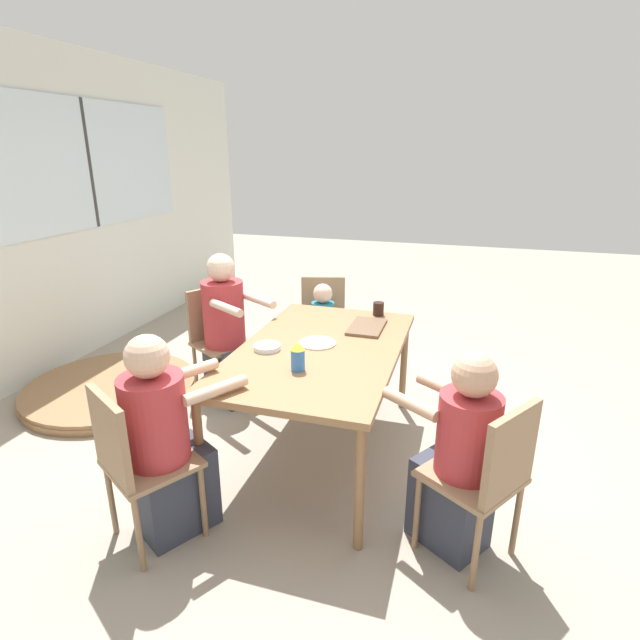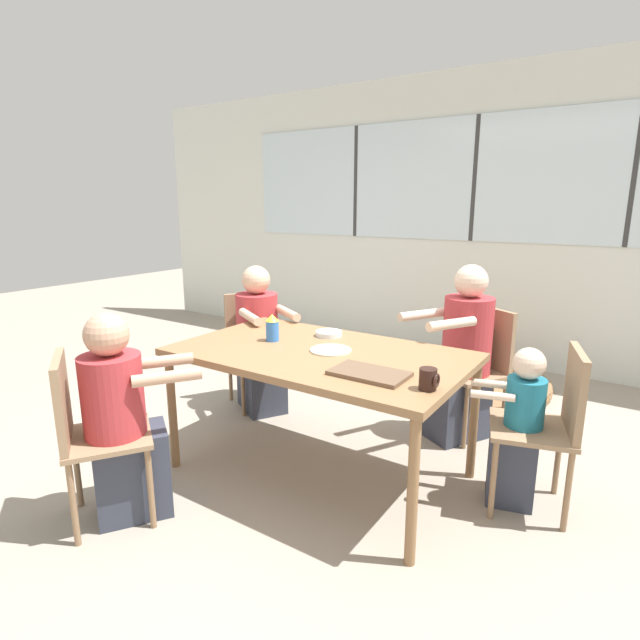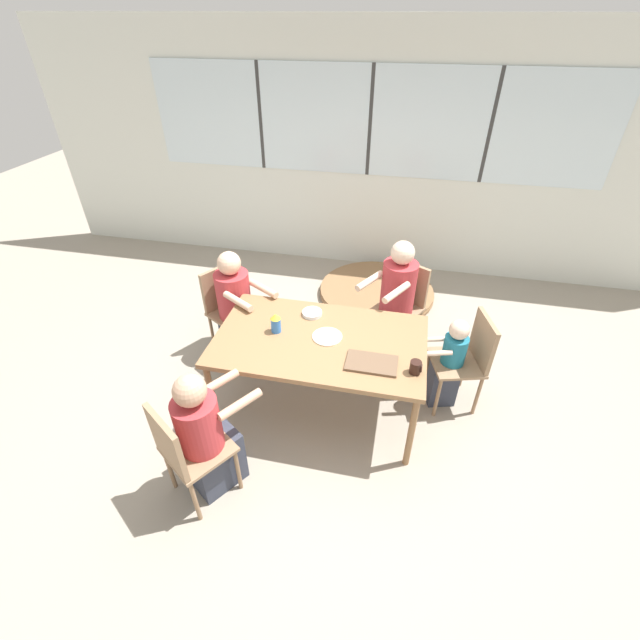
{
  "view_description": "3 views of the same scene",
  "coord_description": "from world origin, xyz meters",
  "px_view_note": "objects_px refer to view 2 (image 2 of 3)",
  "views": [
    {
      "loc": [
        -2.76,
        -0.84,
        1.93
      ],
      "look_at": [
        0.0,
        0.0,
        0.93
      ],
      "focal_mm": 28.0,
      "sensor_mm": 36.0,
      "label": 1
    },
    {
      "loc": [
        1.49,
        -2.26,
        1.57
      ],
      "look_at": [
        0.0,
        0.0,
        0.93
      ],
      "focal_mm": 28.0,
      "sensor_mm": 36.0,
      "label": 2
    },
    {
      "loc": [
        0.55,
        -2.53,
        2.83
      ],
      "look_at": [
        0.0,
        0.0,
        0.93
      ],
      "focal_mm": 24.0,
      "sensor_mm": 36.0,
      "label": 3
    }
  ],
  "objects_px": {
    "person_man_teal_shirt": "(462,361)",
    "folded_table_stack": "(467,381)",
    "person_man_blue_shirt": "(259,346)",
    "person_toddler": "(517,432)",
    "chair_for_man_blue_shirt": "(252,338)",
    "chair_for_toddler": "(552,416)",
    "bowl_white_shallow": "(329,334)",
    "chair_for_woman_green_shirt": "(86,425)",
    "person_woman_green_shirt": "(123,426)",
    "chair_for_man_teal_shirt": "(480,359)",
    "sippy_cup": "(272,327)",
    "coffee_mug": "(429,379)"
  },
  "relations": [
    {
      "from": "person_man_teal_shirt",
      "to": "folded_table_stack",
      "type": "distance_m",
      "value": 1.12
    },
    {
      "from": "person_man_blue_shirt",
      "to": "person_toddler",
      "type": "bearing_deg",
      "value": 113.32
    },
    {
      "from": "person_man_teal_shirt",
      "to": "chair_for_man_blue_shirt",
      "type": "bearing_deg",
      "value": 40.38
    },
    {
      "from": "chair_for_toddler",
      "to": "bowl_white_shallow",
      "type": "xyz_separation_m",
      "value": [
        -1.32,
        -0.03,
        0.24
      ]
    },
    {
      "from": "chair_for_woman_green_shirt",
      "to": "person_man_teal_shirt",
      "type": "bearing_deg",
      "value": 91.79
    },
    {
      "from": "chair_for_man_blue_shirt",
      "to": "person_woman_green_shirt",
      "type": "relative_size",
      "value": 0.82
    },
    {
      "from": "chair_for_man_teal_shirt",
      "to": "sippy_cup",
      "type": "xyz_separation_m",
      "value": [
        -0.97,
        -1.05,
        0.31
      ]
    },
    {
      "from": "person_woman_green_shirt",
      "to": "chair_for_toddler",
      "type": "bearing_deg",
      "value": 68.17
    },
    {
      "from": "chair_for_man_blue_shirt",
      "to": "folded_table_stack",
      "type": "height_order",
      "value": "chair_for_man_blue_shirt"
    },
    {
      "from": "chair_for_toddler",
      "to": "bowl_white_shallow",
      "type": "relative_size",
      "value": 5.26
    },
    {
      "from": "chair_for_woman_green_shirt",
      "to": "person_toddler",
      "type": "bearing_deg",
      "value": 71.14
    },
    {
      "from": "person_woman_green_shirt",
      "to": "coffee_mug",
      "type": "height_order",
      "value": "person_woman_green_shirt"
    },
    {
      "from": "chair_for_toddler",
      "to": "bowl_white_shallow",
      "type": "distance_m",
      "value": 1.34
    },
    {
      "from": "person_woman_green_shirt",
      "to": "sippy_cup",
      "type": "bearing_deg",
      "value": 109.38
    },
    {
      "from": "chair_for_toddler",
      "to": "person_man_blue_shirt",
      "type": "distance_m",
      "value": 2.11
    },
    {
      "from": "folded_table_stack",
      "to": "person_man_teal_shirt",
      "type": "bearing_deg",
      "value": -76.22
    },
    {
      "from": "person_woman_green_shirt",
      "to": "coffee_mug",
      "type": "xyz_separation_m",
      "value": [
        1.32,
        0.66,
        0.32
      ]
    },
    {
      "from": "sippy_cup",
      "to": "folded_table_stack",
      "type": "bearing_deg",
      "value": 71.02
    },
    {
      "from": "chair_for_man_teal_shirt",
      "to": "person_man_teal_shirt",
      "type": "distance_m",
      "value": 0.17
    },
    {
      "from": "person_woman_green_shirt",
      "to": "person_man_blue_shirt",
      "type": "relative_size",
      "value": 0.96
    },
    {
      "from": "person_toddler",
      "to": "coffee_mug",
      "type": "distance_m",
      "value": 0.72
    },
    {
      "from": "sippy_cup",
      "to": "person_man_blue_shirt",
      "type": "bearing_deg",
      "value": 136.79
    },
    {
      "from": "chair_for_man_blue_shirt",
      "to": "person_toddler",
      "type": "xyz_separation_m",
      "value": [
        2.09,
        -0.33,
        -0.11
      ]
    },
    {
      "from": "person_woman_green_shirt",
      "to": "bowl_white_shallow",
      "type": "xyz_separation_m",
      "value": [
        0.46,
        1.19,
        0.28
      ]
    },
    {
      "from": "chair_for_woman_green_shirt",
      "to": "chair_for_man_teal_shirt",
      "type": "relative_size",
      "value": 1.0
    },
    {
      "from": "chair_for_man_teal_shirt",
      "to": "person_toddler",
      "type": "xyz_separation_m",
      "value": [
        0.42,
        -0.78,
        -0.11
      ]
    },
    {
      "from": "person_man_blue_shirt",
      "to": "folded_table_stack",
      "type": "height_order",
      "value": "person_man_blue_shirt"
    },
    {
      "from": "bowl_white_shallow",
      "to": "person_woman_green_shirt",
      "type": "bearing_deg",
      "value": -111.02
    },
    {
      "from": "chair_for_toddler",
      "to": "person_man_blue_shirt",
      "type": "xyz_separation_m",
      "value": [
        -2.1,
        0.21,
        -0.02
      ]
    },
    {
      "from": "folded_table_stack",
      "to": "person_woman_green_shirt",
      "type": "bearing_deg",
      "value": -107.47
    },
    {
      "from": "coffee_mug",
      "to": "bowl_white_shallow",
      "type": "relative_size",
      "value": 0.6
    },
    {
      "from": "bowl_white_shallow",
      "to": "folded_table_stack",
      "type": "distance_m",
      "value": 1.81
    },
    {
      "from": "person_toddler",
      "to": "bowl_white_shallow",
      "type": "xyz_separation_m",
      "value": [
        -1.17,
        0.01,
        0.36
      ]
    },
    {
      "from": "person_man_teal_shirt",
      "to": "chair_for_woman_green_shirt",
      "type": "bearing_deg",
      "value": 87.93
    },
    {
      "from": "chair_for_toddler",
      "to": "person_man_teal_shirt",
      "type": "height_order",
      "value": "person_man_teal_shirt"
    },
    {
      "from": "person_man_blue_shirt",
      "to": "person_toddler",
      "type": "height_order",
      "value": "person_man_blue_shirt"
    },
    {
      "from": "chair_for_man_teal_shirt",
      "to": "chair_for_toddler",
      "type": "height_order",
      "value": "same"
    },
    {
      "from": "chair_for_woman_green_shirt",
      "to": "person_woman_green_shirt",
      "type": "xyz_separation_m",
      "value": [
        0.09,
        0.14,
        -0.04
      ]
    },
    {
      "from": "person_woman_green_shirt",
      "to": "person_man_blue_shirt",
      "type": "bearing_deg",
      "value": 136.47
    },
    {
      "from": "chair_for_woman_green_shirt",
      "to": "folded_table_stack",
      "type": "distance_m",
      "value": 3.12
    },
    {
      "from": "chair_for_woman_green_shirt",
      "to": "chair_for_toddler",
      "type": "relative_size",
      "value": 1.0
    },
    {
      "from": "chair_for_man_teal_shirt",
      "to": "person_man_blue_shirt",
      "type": "relative_size",
      "value": 0.78
    },
    {
      "from": "person_man_blue_shirt",
      "to": "person_toddler",
      "type": "relative_size",
      "value": 1.28
    },
    {
      "from": "chair_for_woman_green_shirt",
      "to": "bowl_white_shallow",
      "type": "xyz_separation_m",
      "value": [
        0.55,
        1.33,
        0.24
      ]
    },
    {
      "from": "coffee_mug",
      "to": "folded_table_stack",
      "type": "distance_m",
      "value": 2.31
    },
    {
      "from": "chair_for_woman_green_shirt",
      "to": "sippy_cup",
      "type": "relative_size",
      "value": 5.27
    },
    {
      "from": "chair_for_man_blue_shirt",
      "to": "coffee_mug",
      "type": "xyz_separation_m",
      "value": [
        1.79,
        -0.86,
        0.28
      ]
    },
    {
      "from": "chair_for_man_teal_shirt",
      "to": "person_toddler",
      "type": "height_order",
      "value": "chair_for_man_teal_shirt"
    },
    {
      "from": "coffee_mug",
      "to": "sippy_cup",
      "type": "height_order",
      "value": "sippy_cup"
    },
    {
      "from": "person_woman_green_shirt",
      "to": "person_man_teal_shirt",
      "type": "bearing_deg",
      "value": 91.93
    }
  ]
}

